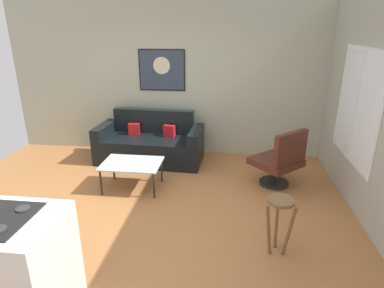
{
  "coord_description": "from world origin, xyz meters",
  "views": [
    {
      "loc": [
        0.94,
        -3.47,
        2.29
      ],
      "look_at": [
        0.41,
        0.9,
        0.7
      ],
      "focal_mm": 30.25,
      "sensor_mm": 36.0,
      "label": 1
    }
  ],
  "objects_px": {
    "coffee_table": "(132,165)",
    "armchair": "(280,160)",
    "wall_painting": "(162,70)",
    "couch": "(150,144)",
    "bar_stool": "(280,213)"
  },
  "relations": [
    {
      "from": "bar_stool",
      "to": "wall_painting",
      "type": "xyz_separation_m",
      "value": [
        -1.81,
        2.86,
        1.08
      ]
    },
    {
      "from": "wall_painting",
      "to": "coffee_table",
      "type": "bearing_deg",
      "value": -95.36
    },
    {
      "from": "couch",
      "to": "armchair",
      "type": "bearing_deg",
      "value": -19.51
    },
    {
      "from": "wall_painting",
      "to": "bar_stool",
      "type": "bearing_deg",
      "value": -57.63
    },
    {
      "from": "coffee_table",
      "to": "wall_painting",
      "type": "bearing_deg",
      "value": 84.64
    },
    {
      "from": "coffee_table",
      "to": "bar_stool",
      "type": "relative_size",
      "value": 1.34
    },
    {
      "from": "couch",
      "to": "armchair",
      "type": "relative_size",
      "value": 2.1
    },
    {
      "from": "coffee_table",
      "to": "bar_stool",
      "type": "height_order",
      "value": "bar_stool"
    },
    {
      "from": "couch",
      "to": "coffee_table",
      "type": "relative_size",
      "value": 2.2
    },
    {
      "from": "armchair",
      "to": "wall_painting",
      "type": "bearing_deg",
      "value": 147.94
    },
    {
      "from": "coffee_table",
      "to": "armchair",
      "type": "height_order",
      "value": "armchair"
    },
    {
      "from": "wall_painting",
      "to": "couch",
      "type": "bearing_deg",
      "value": -106.17
    },
    {
      "from": "armchair",
      "to": "wall_painting",
      "type": "relative_size",
      "value": 1.06
    },
    {
      "from": "coffee_table",
      "to": "wall_painting",
      "type": "relative_size",
      "value": 1.01
    },
    {
      "from": "bar_stool",
      "to": "wall_painting",
      "type": "distance_m",
      "value": 3.55
    }
  ]
}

